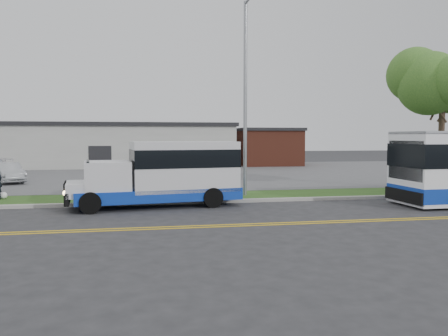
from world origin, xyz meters
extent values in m
plane|color=#28282B|center=(0.00, 0.00, 0.00)|extent=(140.00, 140.00, 0.00)
cube|color=gold|center=(0.00, -3.85, 0.01)|extent=(70.00, 0.12, 0.01)
cube|color=gold|center=(0.00, -4.15, 0.01)|extent=(70.00, 0.12, 0.01)
cube|color=#9E9B93|center=(0.00, 1.10, 0.07)|extent=(80.00, 0.30, 0.15)
cube|color=#2B4517|center=(0.00, 2.90, 0.05)|extent=(80.00, 3.30, 0.10)
cube|color=#4C4C4F|center=(0.00, 17.00, 0.05)|extent=(80.00, 25.00, 0.10)
cube|color=#9E9E99|center=(-6.00, 27.00, 2.00)|extent=(25.00, 10.00, 4.00)
cube|color=black|center=(-6.00, 27.00, 4.17)|extent=(25.40, 10.40, 0.35)
cube|color=black|center=(-6.00, 22.05, 1.10)|extent=(2.00, 0.15, 2.20)
cube|color=brown|center=(10.50, 26.00, 1.80)|extent=(6.00, 7.00, 3.60)
cube|color=black|center=(10.50, 26.00, 3.75)|extent=(6.30, 7.30, 0.30)
cylinder|color=#31241B|center=(14.00, 3.00, 2.48)|extent=(0.32, 0.32, 4.76)
ellipsoid|color=#306021|center=(14.00, 3.00, 6.22)|extent=(5.20, 5.20, 4.42)
cylinder|color=gray|center=(3.00, 2.80, 4.85)|extent=(0.18, 0.18, 9.50)
cube|color=#0E33A1|center=(-1.34, 0.64, 0.56)|extent=(7.19, 3.23, 0.51)
cube|color=silver|center=(-0.22, 0.79, 1.74)|extent=(4.76, 2.91, 2.15)
cube|color=black|center=(-0.22, 0.79, 2.09)|extent=(4.79, 2.96, 0.77)
cube|color=silver|center=(-3.46, 0.36, 1.38)|extent=(2.11, 2.42, 1.23)
cube|color=black|center=(-4.22, 0.26, 1.58)|extent=(0.35, 1.94, 0.92)
cube|color=silver|center=(-4.58, 0.22, 0.87)|extent=(1.28, 2.21, 0.56)
cube|color=black|center=(-5.03, 0.16, 0.56)|extent=(0.42, 2.10, 0.51)
sphere|color=#FFD88C|center=(-4.99, -0.61, 0.82)|extent=(0.23, 0.23, 0.20)
sphere|color=#FFD88C|center=(-5.18, 0.91, 0.82)|extent=(0.23, 0.23, 0.20)
cylinder|color=black|center=(-4.03, -0.83, 0.43)|extent=(0.89, 0.39, 0.86)
cylinder|color=black|center=(-4.32, 1.36, 0.43)|extent=(0.89, 0.39, 0.86)
cylinder|color=black|center=(0.93, -0.18, 0.43)|extent=(0.89, 0.39, 0.86)
cylinder|color=black|center=(0.65, 2.01, 0.43)|extent=(0.89, 0.39, 0.86)
cube|color=black|center=(9.17, -1.34, 2.01)|extent=(0.17, 2.43, 1.69)
cube|color=black|center=(9.09, -1.34, 0.47)|extent=(0.20, 2.64, 0.53)
cylinder|color=black|center=(10.77, -0.04, 0.51)|extent=(1.02, 0.37, 1.01)
imported|color=#ACAFB3|center=(-10.54, 11.17, 0.74)|extent=(3.00, 4.07, 1.28)
sphere|color=white|center=(-8.50, 3.47, 0.26)|extent=(0.32, 0.32, 0.32)
camera|label=1|loc=(-1.78, -18.42, 3.03)|focal=35.00mm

